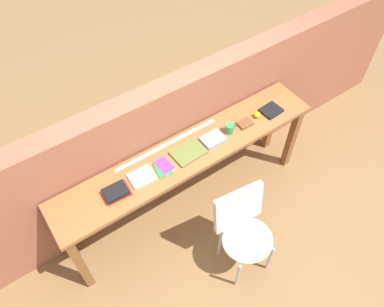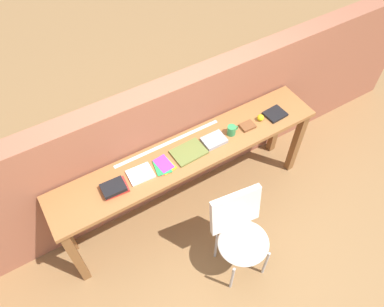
% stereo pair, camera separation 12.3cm
% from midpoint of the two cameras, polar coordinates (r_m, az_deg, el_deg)
% --- Properties ---
extents(ground_plane, '(40.00, 40.00, 0.00)m').
position_cam_midpoint_polar(ground_plane, '(3.80, 1.25, -10.97)').
color(ground_plane, olive).
extents(brick_wall_back, '(6.00, 0.20, 1.37)m').
position_cam_midpoint_polar(brick_wall_back, '(3.53, -4.61, 1.88)').
color(brick_wall_back, '#9E5B42').
rests_on(brick_wall_back, ground).
extents(sideboard, '(2.50, 0.44, 0.88)m').
position_cam_midpoint_polar(sideboard, '(3.30, -1.56, -1.20)').
color(sideboard, '#996033').
rests_on(sideboard, ground).
extents(chair_white_moulded, '(0.49, 0.51, 0.89)m').
position_cam_midpoint_polar(chair_white_moulded, '(3.21, 6.83, -11.36)').
color(chair_white_moulded, silver).
rests_on(chair_white_moulded, ground).
extents(book_stack_leftmost, '(0.21, 0.17, 0.06)m').
position_cam_midpoint_polar(book_stack_leftmost, '(2.99, -12.62, -5.74)').
color(book_stack_leftmost, red).
rests_on(book_stack_leftmost, sideboard).
extents(magazine_cycling, '(0.21, 0.17, 0.02)m').
position_cam_midpoint_polar(magazine_cycling, '(3.06, -8.80, -3.53)').
color(magazine_cycling, white).
rests_on(magazine_cycling, sideboard).
extents(pamphlet_pile_colourful, '(0.18, 0.20, 0.01)m').
position_cam_midpoint_polar(pamphlet_pile_colourful, '(3.09, -5.36, -2.08)').
color(pamphlet_pile_colourful, '#3399D8').
rests_on(pamphlet_pile_colourful, sideboard).
extents(book_open_centre, '(0.29, 0.21, 0.02)m').
position_cam_midpoint_polar(book_open_centre, '(3.17, -1.64, 0.18)').
color(book_open_centre, olive).
rests_on(book_open_centre, sideboard).
extents(book_grey_hardcover, '(0.20, 0.15, 0.03)m').
position_cam_midpoint_polar(book_grey_hardcover, '(3.26, 2.12, 2.17)').
color(book_grey_hardcover, '#9E9EA3').
rests_on(book_grey_hardcover, sideboard).
extents(mug, '(0.11, 0.08, 0.09)m').
position_cam_midpoint_polar(mug, '(3.31, 4.72, 3.82)').
color(mug, '#338C4C').
rests_on(mug, sideboard).
extents(leather_journal_brown, '(0.13, 0.10, 0.02)m').
position_cam_midpoint_polar(leather_journal_brown, '(3.41, 7.03, 4.55)').
color(leather_journal_brown, brown).
rests_on(leather_journal_brown, sideboard).
extents(sports_ball_small, '(0.06, 0.06, 0.06)m').
position_cam_midpoint_polar(sports_ball_small, '(3.48, 8.89, 5.84)').
color(sports_ball_small, yellow).
rests_on(sports_ball_small, sideboard).
extents(book_repair_rightmost, '(0.19, 0.17, 0.02)m').
position_cam_midpoint_polar(book_repair_rightmost, '(3.57, 10.99, 6.45)').
color(book_repair_rightmost, black).
rests_on(book_repair_rightmost, sideboard).
extents(ruler_metal_back_edge, '(1.02, 0.03, 0.00)m').
position_cam_midpoint_polar(ruler_metal_back_edge, '(3.25, -4.91, 1.38)').
color(ruler_metal_back_edge, silver).
rests_on(ruler_metal_back_edge, sideboard).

